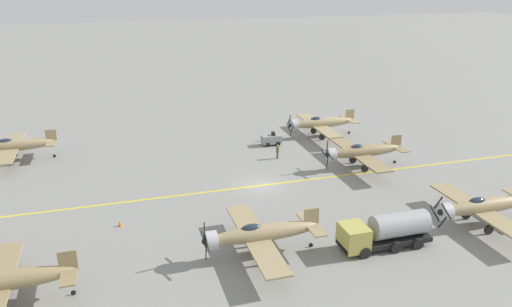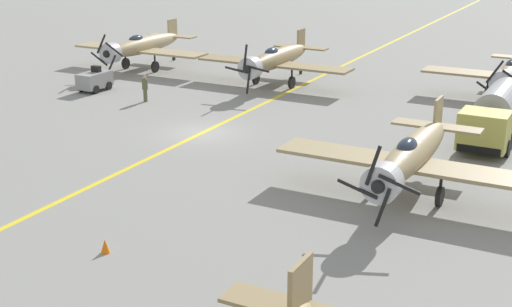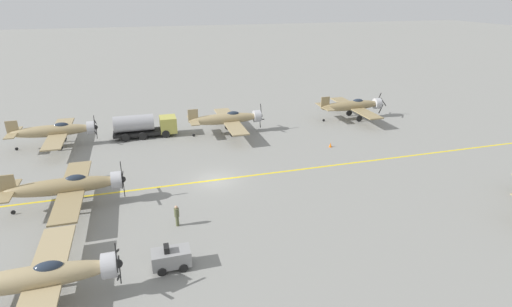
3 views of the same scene
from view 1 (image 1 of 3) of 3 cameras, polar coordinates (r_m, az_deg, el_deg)
ground_plane at (r=54.87m, az=0.53°, el=-3.69°), size 400.00×400.00×0.00m
taxiway_stripe at (r=54.87m, az=0.53°, el=-3.68°), size 0.30×160.00×0.01m
airplane_far_left at (r=39.59m, az=-27.21°, el=-12.92°), size 12.00×9.98×3.65m
airplane_near_right at (r=71.07m, az=7.38°, el=3.48°), size 12.00×9.98×3.65m
airplane_far_right at (r=68.11m, az=-26.04°, el=0.81°), size 12.00×9.98×3.65m
airplane_near_center at (r=60.53m, az=12.05°, el=0.23°), size 12.00×9.98×3.79m
airplane_near_left at (r=50.11m, az=24.51°, el=-5.50°), size 12.00×9.98×3.65m
airplane_mid_left at (r=41.15m, az=0.45°, el=-9.15°), size 12.00×9.98×3.75m
fuel_tanker at (r=43.95m, az=14.52°, el=-8.57°), size 2.68×8.00×2.98m
tow_tractor at (r=67.42m, az=1.77°, el=1.63°), size 1.57×2.60×1.79m
ground_crew_walking at (r=62.41m, az=2.48°, el=0.28°), size 0.40×0.40×1.83m
traffic_cone at (r=48.03m, az=-15.28°, el=-7.73°), size 0.36×0.36×0.55m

